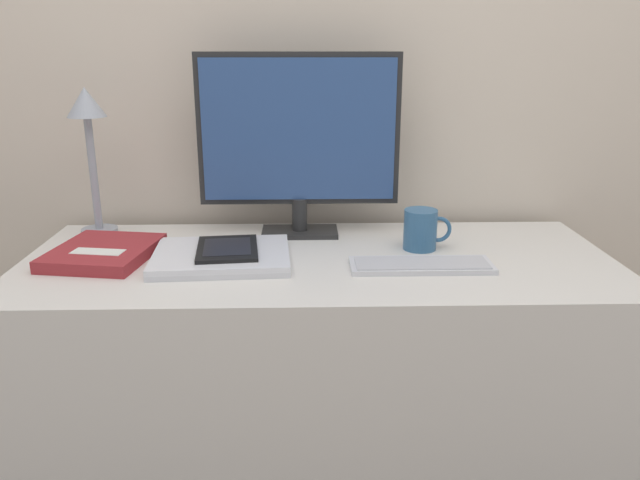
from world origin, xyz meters
name	(u,v)px	position (x,y,z in m)	size (l,w,h in m)	color
wall_back	(315,59)	(0.00, 0.58, 1.20)	(3.60, 0.05, 2.40)	beige
desk	(319,395)	(0.00, 0.22, 0.38)	(1.41, 0.60, 0.75)	silver
monitor	(299,138)	(-0.05, 0.41, 1.01)	(0.52, 0.11, 0.47)	#262626
keyboard	(421,265)	(0.23, 0.13, 0.76)	(0.33, 0.11, 0.01)	silver
laptop	(222,256)	(-0.23, 0.19, 0.76)	(0.33, 0.27, 0.03)	silver
ereader	(227,249)	(-0.22, 0.20, 0.78)	(0.16, 0.20, 0.01)	black
desk_lamp	(89,135)	(-0.58, 0.41, 1.02)	(0.10, 0.10, 0.39)	#999EA8
notebook	(103,252)	(-0.51, 0.22, 0.76)	(0.26, 0.29, 0.03)	maroon
coffee_mug	(421,230)	(0.26, 0.27, 0.80)	(0.12, 0.08, 0.10)	#336089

